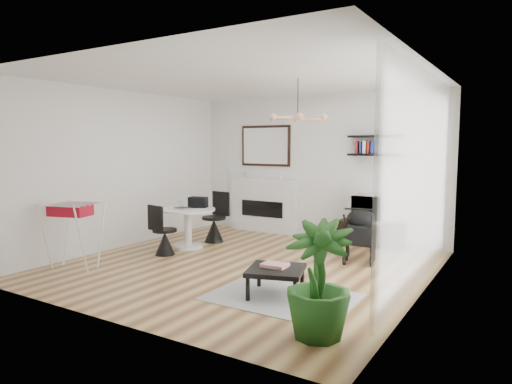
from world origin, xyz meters
The scene contains 25 objects.
floor centered at (0.00, 0.00, 0.00)m, with size 5.00×5.00×0.00m, color brown.
ceiling centered at (0.00, 0.00, 2.70)m, with size 5.00×5.00×0.00m, color white.
wall_back centered at (0.00, 2.50, 1.35)m, with size 5.00×5.00×0.00m, color white.
wall_left centered at (-2.50, 0.00, 1.35)m, with size 5.00×5.00×0.00m, color white.
wall_right centered at (2.50, 0.00, 1.35)m, with size 5.00×5.00×0.00m, color white.
sheer_curtain centered at (2.40, 0.20, 1.35)m, with size 0.04×3.60×2.60m, color white.
fireplace centered at (-1.10, 2.42, 0.69)m, with size 1.50×0.17×2.16m.
shelf_lower centered at (1.16, 2.37, 1.60)m, with size 0.90×0.25×0.04m, color black.
shelf_upper centered at (1.16, 2.37, 1.92)m, with size 0.90×0.25×0.04m, color black.
pendant_lamp centered at (0.70, 0.30, 2.15)m, with size 0.90×0.90×0.10m, color tan, non-canonical shape.
tv_console centered at (1.16, 2.29, 0.21)m, with size 1.13×0.40×0.42m, color black.
crt_tv centered at (1.15, 2.29, 0.69)m, with size 0.61×0.53×0.53m.
dining_table centered at (-1.46, 0.47, 0.45)m, with size 0.94×0.94×0.68m.
laptop centered at (-1.52, 0.39, 0.70)m, with size 0.30×0.19×0.02m, color black.
black_bag centered at (-1.40, 0.66, 0.78)m, with size 0.31×0.19×0.19m, color black.
newspaper centered at (-1.28, 0.39, 0.69)m, with size 0.34×0.28×0.01m, color silver.
drinking_glass centered at (-1.70, 0.57, 0.74)m, with size 0.06×0.06×0.11m, color white.
chair_far centered at (-1.37, 1.11, 0.29)m, with size 0.43×0.45×0.91m.
chair_near centered at (-1.47, -0.13, 0.26)m, with size 0.40×0.42×0.82m.
drying_rack centered at (-2.01, -1.40, 0.50)m, with size 0.77×0.74×0.96m.
stroller centered at (1.35, 1.17, 0.38)m, with size 0.60×0.78×0.88m.
rug centered at (1.14, -0.95, 0.01)m, with size 1.65×1.19×0.01m, color #9C9C9C.
coffee_table centered at (1.05, -0.94, 0.30)m, with size 0.80×0.80×0.33m.
magazines centered at (1.01, -0.90, 0.36)m, with size 0.29×0.23×0.04m, color #C23037.
potted_plant centered at (1.94, -1.75, 0.55)m, with size 0.61×0.61×1.09m, color #1C4F16.
Camera 1 is at (3.58, -5.52, 1.78)m, focal length 32.00 mm.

